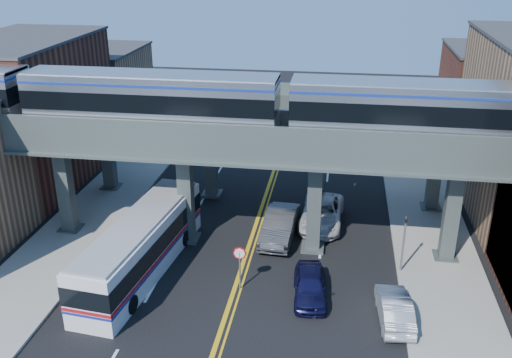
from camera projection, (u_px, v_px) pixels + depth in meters
ground at (224, 321)px, 28.87m from camera, size 120.00×120.00×0.00m
sidewalk_west at (91, 217)px, 39.55m from camera, size 5.00×70.00×0.16m
sidewalk_east at (432, 241)px, 36.35m from camera, size 5.00×70.00×0.16m
building_west_b at (29, 113)px, 43.89m from camera, size 8.00×14.00×11.00m
building_west_c at (99, 91)px, 56.32m from camera, size 8.00×10.00×8.00m
building_east_c at (491, 101)px, 50.96m from camera, size 8.00×10.00×9.00m
elevated_viaduct_near at (249, 148)px, 33.65m from camera, size 52.00×3.60×7.40m
elevated_viaduct_far at (265, 115)px, 40.03m from camera, size 52.00×3.60×7.40m
transit_train at (151, 99)px, 33.39m from camera, size 46.33×2.90×3.38m
stop_sign at (240, 261)px, 30.88m from camera, size 0.76×0.09×2.63m
traffic_signal at (404, 238)px, 32.16m from camera, size 0.15×0.18×4.10m
transit_bus at (141, 246)px, 32.66m from camera, size 4.06×12.47×3.15m
car_lane_a at (310, 285)px, 30.55m from camera, size 2.11×4.46×1.47m
car_lane_b at (280, 225)px, 36.59m from camera, size 2.23×5.57×1.80m
car_lane_c at (322, 213)px, 38.39m from camera, size 2.98×6.01×1.64m
car_lane_d at (308, 141)px, 51.82m from camera, size 2.84×6.26×1.78m
car_parked_curb at (395, 309)px, 28.65m from camera, size 1.85×4.44×1.43m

